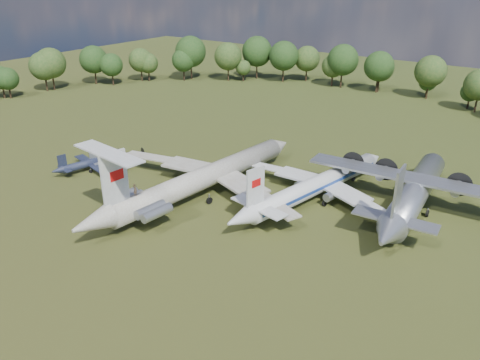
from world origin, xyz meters
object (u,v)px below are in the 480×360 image
Objects in this scene: small_prop_northwest at (115,160)px; an12_transport at (414,195)px; il62_airliner at (205,181)px; person_on_il62 at (135,190)px; tu104_jet at (317,188)px; small_prop_west at (89,165)px.

an12_transport is at bearing 38.18° from small_prop_northwest.
il62_airliner is 15.04m from person_on_il62.
an12_transport is (14.82, 5.72, 0.52)m from tu104_jet.
il62_airliner is 19.48m from tu104_jet.
person_on_il62 is at bearing -10.52° from small_prop_northwest.
an12_transport is 44.87m from person_on_il62.
tu104_jet is 3.23× the size of small_prop_northwest.
person_on_il62 is at bearing -115.93° from tu104_jet.
small_prop_west is (-42.66, -14.60, -1.03)m from tu104_jet.
tu104_jet is at bearing -162.81° from an12_transport.
small_prop_northwest is 27.34m from person_on_il62.
small_prop_northwest is at bearing -32.53° from person_on_il62.
person_on_il62 reaches higher than il62_airliner.
il62_airliner reaches higher than tu104_jet.
il62_airliner is at bearing -95.05° from person_on_il62.
person_on_il62 reaches higher than small_prop_west.
person_on_il62 is at bearing -90.00° from il62_airliner.
person_on_il62 reaches higher than small_prop_northwest.
il62_airliner is at bearing -158.00° from an12_transport.
tu104_jet is at bearing -126.29° from person_on_il62.
tu104_jet is 41.90m from small_prop_northwest.
tu104_jet reaches higher than small_prop_northwest.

